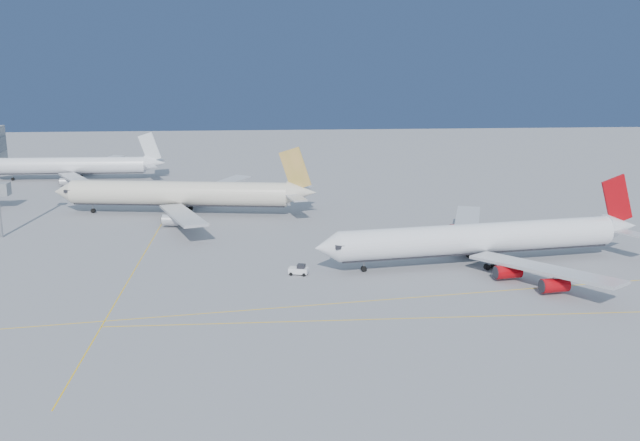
% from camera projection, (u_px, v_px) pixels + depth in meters
% --- Properties ---
extents(ground, '(500.00, 500.00, 0.00)m').
position_uv_depth(ground, '(350.00, 290.00, 125.49)').
color(ground, slate).
rests_on(ground, ground).
extents(taxiway_lines, '(118.86, 140.00, 0.02)m').
position_uv_depth(taxiway_lines, '(266.00, 281.00, 130.57)').
color(taxiway_lines, yellow).
rests_on(taxiway_lines, ground).
extents(airliner_virgin, '(68.05, 60.59, 16.82)m').
position_uv_depth(airliner_virgin, '(484.00, 239.00, 139.96)').
color(airliner_virgin, white).
rests_on(airliner_virgin, ground).
extents(airliner_etihad, '(67.75, 62.07, 17.70)m').
position_uv_depth(airliner_etihad, '(185.00, 194.00, 181.12)').
color(airliner_etihad, beige).
rests_on(airliner_etihad, ground).
extents(airliner_third, '(57.01, 52.69, 15.32)m').
position_uv_depth(airliner_third, '(76.00, 166.00, 228.41)').
color(airliner_third, white).
rests_on(airliner_third, ground).
extents(pushback_tug, '(3.92, 2.94, 2.01)m').
position_uv_depth(pushback_tug, '(299.00, 270.00, 133.90)').
color(pushback_tug, white).
rests_on(pushback_tug, ground).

